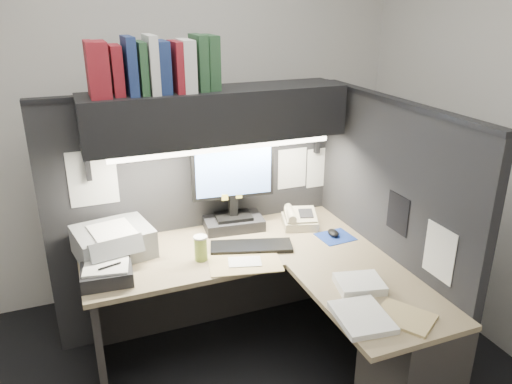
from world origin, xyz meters
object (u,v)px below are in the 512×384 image
overhead_shelf (216,115)px  coffee_cup (201,249)px  keyboard (251,246)px  printer (113,241)px  notebook_stack (107,275)px  telephone (300,219)px  monitor (233,196)px  desk (314,326)px

overhead_shelf → coffee_cup: size_ratio=11.22×
keyboard → printer: 0.81m
keyboard → notebook_stack: bearing=-158.5°
keyboard → printer: size_ratio=1.17×
overhead_shelf → coffee_cup: 0.79m
keyboard → coffee_cup: size_ratio=3.54×
overhead_shelf → printer: overhead_shelf is taller
keyboard → coffee_cup: (-0.32, -0.02, 0.06)m
coffee_cup → notebook_stack: (-0.53, -0.04, -0.03)m
overhead_shelf → notebook_stack: overhead_shelf is taller
keyboard → telephone: 0.46m
monitor → notebook_stack: size_ratio=2.14×
keyboard → notebook_stack: notebook_stack is taller
keyboard → telephone: (0.42, 0.19, 0.03)m
monitor → telephone: bearing=-9.7°
desk → notebook_stack: notebook_stack is taller
printer → notebook_stack: size_ratio=1.58×
overhead_shelf → monitor: bearing=17.1°
printer → notebook_stack: printer is taller
coffee_cup → printer: printer is taller
desk → overhead_shelf: 1.33m
overhead_shelf → monitor: (0.11, 0.03, -0.55)m
overhead_shelf → coffee_cup: bearing=-124.9°
monitor → keyboard: monitor is taller
coffee_cup → overhead_shelf: bearing=55.1°
monitor → notebook_stack: (-0.84, -0.37, -0.18)m
desk → coffee_cup: coffee_cup is taller
desk → printer: 1.25m
overhead_shelf → coffee_cup: (-0.21, -0.30, -0.70)m
overhead_shelf → coffee_cup: overhead_shelf is taller
monitor → printer: monitor is taller
monitor → overhead_shelf: bearing=-156.9°
monitor → keyboard: size_ratio=1.16×
printer → coffee_cup: bearing=-39.3°
keyboard → notebook_stack: 0.85m
overhead_shelf → keyboard: size_ratio=3.17×
coffee_cup → notebook_stack: size_ratio=0.52×
desk → overhead_shelf: size_ratio=1.10×
keyboard → telephone: bearing=41.3°
telephone → printer: size_ratio=0.55×
monitor → coffee_cup: (-0.31, -0.33, -0.16)m
telephone → coffee_cup: (-0.73, -0.21, 0.02)m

